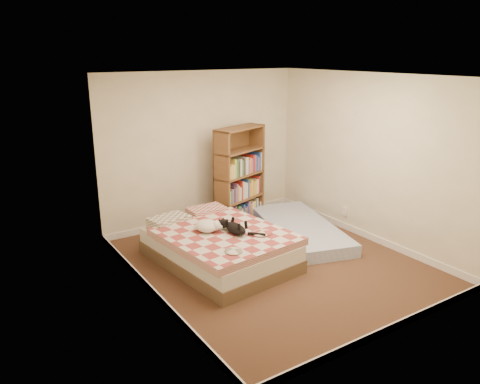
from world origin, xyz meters
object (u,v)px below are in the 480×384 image
floor_mattress (300,229)px  white_dog (208,226)px  bed (218,245)px  black_cat (234,228)px  bookshelf (239,188)px

floor_mattress → white_dog: (-1.73, -0.14, 0.46)m
bed → floor_mattress: bearing=-1.5°
white_dog → bed: bearing=2.5°
floor_mattress → white_dog: white_dog is taller
bed → black_cat: size_ratio=3.05×
bed → black_cat: 0.40m
bookshelf → white_dog: size_ratio=4.77×
bookshelf → white_dog: bearing=-155.4°
floor_mattress → bed: bearing=-158.9°
bookshelf → white_dog: 1.76m
floor_mattress → white_dog: size_ratio=6.22×
floor_mattress → black_cat: black_cat is taller
bookshelf → black_cat: (-0.99, -1.44, -0.04)m
bed → floor_mattress: 1.59m
bed → white_dog: white_dog is taller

